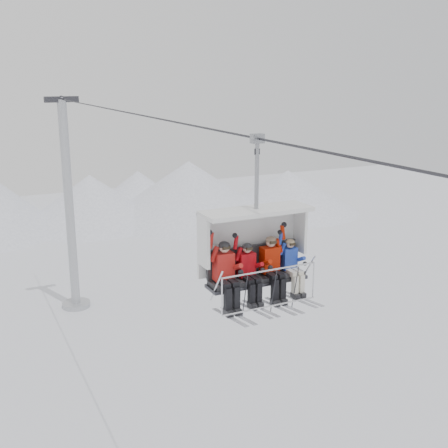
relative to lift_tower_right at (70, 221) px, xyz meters
name	(u,v)px	position (x,y,z in m)	size (l,w,h in m)	color
ridgeline	(12,205)	(-1.58, 20.05, -2.94)	(72.00, 21.00, 7.00)	white
lift_tower_right	(70,221)	(0.00, 0.00, 0.00)	(2.00, 1.80, 13.48)	#A7A9AE
haul_cable	(224,132)	(0.00, -22.00, 7.52)	(0.06, 0.06, 50.00)	#303035
chairlift_carrier	(253,244)	(0.00, -23.59, 4.96)	(2.70, 1.17, 3.98)	black
skier_far_left	(226,272)	(-0.89, -23.90, 4.47)	(0.45, 1.69, 1.77)	#B11B17
skier_center_left	(249,271)	(-0.29, -23.91, 4.42)	(0.40, 1.69, 1.59)	#A9080F
skier_center_right	(272,265)	(0.36, -23.90, 4.46)	(0.43, 1.69, 1.71)	#AD1A03
skier_far_right	(292,265)	(0.92, -23.92, 4.39)	(0.37, 1.69, 1.50)	#213EAD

